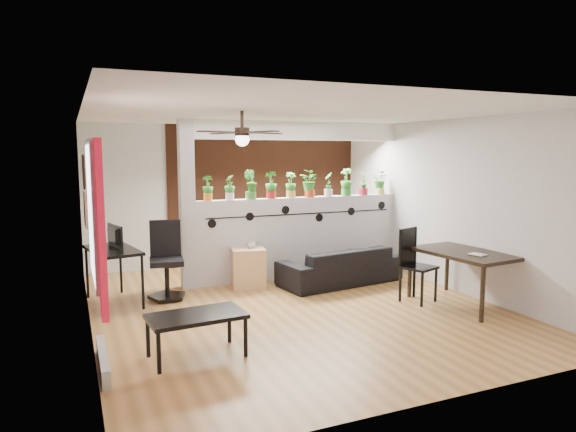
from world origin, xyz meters
The scene contains 31 objects.
room_shell centered at (0.00, 0.00, 1.30)m, with size 6.30×7.10×2.90m.
partition_wall centered at (0.80, 1.50, 0.68)m, with size 3.60×0.18×1.35m, color #BCBCC1.
ceiling_header centered at (0.80, 1.50, 2.45)m, with size 3.60×0.18×0.30m, color white.
pier_column centered at (-1.11, 1.50, 1.30)m, with size 0.22×0.20×2.60m, color #BCBCC1.
brick_panel centered at (0.80, 2.97, 1.30)m, with size 3.90×0.05×2.60m, color #A85230.
vine_decal centered at (0.80, 1.40, 1.08)m, with size 3.31×0.01×0.30m.
window_assembly centered at (-2.56, -1.20, 1.51)m, with size 0.09×1.30×1.55m.
baseboard_heater centered at (-2.54, -1.20, 0.09)m, with size 0.08×1.00×0.18m, color beige.
corkboard centered at (-2.58, 0.95, 1.35)m, with size 0.03×0.60×0.45m, color #9F754D.
framed_art centered at (-2.58, 0.90, 1.85)m, with size 0.03×0.34×0.44m.
ceiling_fan centered at (-0.80, -0.30, 2.31)m, with size 1.19×1.19×0.43m.
potted_plant_0 centered at (-0.78, 1.50, 1.56)m, with size 0.20×0.17×0.39m.
potted_plant_1 centered at (-0.43, 1.50, 1.56)m, with size 0.17×0.20×0.39m.
potted_plant_2 centered at (-0.08, 1.50, 1.60)m, with size 0.32×0.32×0.47m.
potted_plant_3 centered at (0.27, 1.50, 1.58)m, with size 0.24×0.19×0.44m.
potted_plant_4 centered at (0.62, 1.50, 1.57)m, with size 0.22×0.17×0.42m.
potted_plant_5 centered at (0.98, 1.50, 1.59)m, with size 0.28×0.30×0.46m.
potted_plant_6 centered at (1.33, 1.50, 1.57)m, with size 0.21×0.24×0.41m.
potted_plant_7 centered at (1.68, 1.50, 1.60)m, with size 0.32×0.32×0.47m.
potted_plant_8 centered at (2.03, 1.50, 1.57)m, with size 0.27×0.27×0.42m.
potted_plant_9 centered at (2.38, 1.50, 1.57)m, with size 0.25×0.27×0.42m.
sofa centered at (1.19, 0.81, 0.28)m, with size 1.91×0.75×0.56m, color black.
cube_shelf centered at (-0.25, 1.16, 0.31)m, with size 0.51×0.45×0.62m, color tan.
cup centered at (-0.20, 1.16, 0.67)m, with size 0.13×0.13×0.10m, color gray.
computer_desk centered at (-2.25, 1.07, 0.70)m, with size 0.76×1.16×0.78m.
monitor centered at (-2.25, 1.22, 0.86)m, with size 0.05×0.30×0.17m, color black.
office_chair centered at (-1.53, 1.04, 0.49)m, with size 0.57×0.57×1.10m.
dining_table centered at (2.19, -0.89, 0.67)m, with size 0.98×1.45×0.75m.
book centered at (2.09, -1.19, 0.76)m, with size 0.15×0.20×0.02m, color gray.
folding_chair centered at (1.67, -0.44, 0.61)m, with size 0.54×0.54×1.04m.
coffee_table centered at (-1.62, -1.25, 0.41)m, with size 1.02×0.62×0.46m.
Camera 1 is at (-2.76, -6.30, 2.11)m, focal length 32.00 mm.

